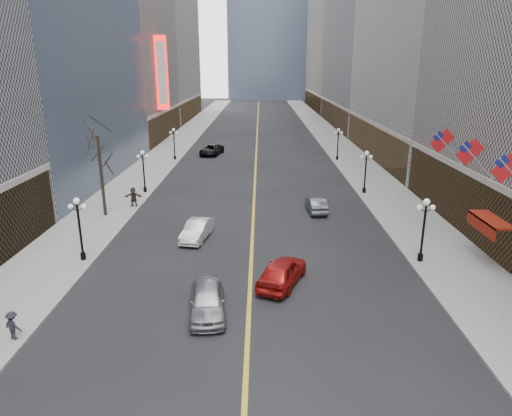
{
  "coord_description": "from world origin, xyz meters",
  "views": [
    {
      "loc": [
        0.6,
        0.61,
        13.15
      ],
      "look_at": [
        0.44,
        18.58,
        7.54
      ],
      "focal_mm": 32.0,
      "sensor_mm": 36.0,
      "label": 1
    }
  ],
  "objects_px": {
    "streetlamp_east_2": "(366,167)",
    "streetlamp_west_2": "(143,167)",
    "streetlamp_west_1": "(79,222)",
    "car_nb_mid": "(197,230)",
    "car_nb_near": "(207,300)",
    "car_nb_far": "(212,150)",
    "car_sb_mid": "(282,272)",
    "streetlamp_east_1": "(424,224)",
    "car_sb_far": "(316,204)",
    "streetlamp_west_3": "(174,140)",
    "streetlamp_east_3": "(338,141)"
  },
  "relations": [
    {
      "from": "streetlamp_east_2",
      "to": "streetlamp_west_2",
      "type": "bearing_deg",
      "value": 180.0
    },
    {
      "from": "streetlamp_west_1",
      "to": "car_nb_mid",
      "type": "xyz_separation_m",
      "value": [
        7.43,
        4.44,
        -2.15
      ]
    },
    {
      "from": "car_nb_near",
      "to": "car_nb_mid",
      "type": "xyz_separation_m",
      "value": [
        -2.08,
        11.42,
        -0.08
      ]
    },
    {
      "from": "car_nb_far",
      "to": "car_sb_mid",
      "type": "height_order",
      "value": "car_sb_mid"
    },
    {
      "from": "streetlamp_east_1",
      "to": "car_nb_far",
      "type": "distance_m",
      "value": 44.45
    },
    {
      "from": "streetlamp_east_1",
      "to": "streetlamp_west_1",
      "type": "bearing_deg",
      "value": 180.0
    },
    {
      "from": "streetlamp_east_1",
      "to": "car_sb_far",
      "type": "bearing_deg",
      "value": 116.83
    },
    {
      "from": "streetlamp_west_1",
      "to": "car_nb_mid",
      "type": "height_order",
      "value": "streetlamp_west_1"
    },
    {
      "from": "streetlamp_west_3",
      "to": "car_nb_near",
      "type": "distance_m",
      "value": 44.07
    },
    {
      "from": "streetlamp_east_1",
      "to": "streetlamp_east_3",
      "type": "height_order",
      "value": "same"
    },
    {
      "from": "streetlamp_west_1",
      "to": "car_sb_far",
      "type": "relative_size",
      "value": 1.04
    },
    {
      "from": "streetlamp_east_1",
      "to": "car_nb_mid",
      "type": "height_order",
      "value": "streetlamp_east_1"
    },
    {
      "from": "car_nb_far",
      "to": "car_sb_far",
      "type": "relative_size",
      "value": 1.31
    },
    {
      "from": "car_nb_mid",
      "to": "car_sb_mid",
      "type": "xyz_separation_m",
      "value": [
        6.37,
        -7.81,
        0.11
      ]
    },
    {
      "from": "car_nb_far",
      "to": "car_sb_far",
      "type": "xyz_separation_m",
      "value": [
        12.8,
        -28.63,
        -0.08
      ]
    },
    {
      "from": "streetlamp_west_3",
      "to": "car_nb_near",
      "type": "bearing_deg",
      "value": -77.52
    },
    {
      "from": "streetlamp_west_1",
      "to": "streetlamp_east_1",
      "type": "bearing_deg",
      "value": 0.0
    },
    {
      "from": "streetlamp_east_3",
      "to": "car_nb_far",
      "type": "height_order",
      "value": "streetlamp_east_3"
    },
    {
      "from": "streetlamp_east_2",
      "to": "streetlamp_west_1",
      "type": "xyz_separation_m",
      "value": [
        -23.6,
        -18.0,
        0.0
      ]
    },
    {
      "from": "streetlamp_west_3",
      "to": "car_nb_mid",
      "type": "bearing_deg",
      "value": -76.75
    },
    {
      "from": "streetlamp_east_2",
      "to": "car_nb_near",
      "type": "height_order",
      "value": "streetlamp_east_2"
    },
    {
      "from": "streetlamp_east_1",
      "to": "car_nb_near",
      "type": "bearing_deg",
      "value": -153.64
    },
    {
      "from": "car_nb_near",
      "to": "streetlamp_west_3",
      "type": "bearing_deg",
      "value": 95.97
    },
    {
      "from": "streetlamp_west_3",
      "to": "car_nb_mid",
      "type": "relative_size",
      "value": 0.99
    },
    {
      "from": "streetlamp_west_3",
      "to": "car_sb_far",
      "type": "relative_size",
      "value": 1.04
    },
    {
      "from": "streetlamp_west_3",
      "to": "streetlamp_east_3",
      "type": "bearing_deg",
      "value": 0.0
    },
    {
      "from": "car_nb_mid",
      "to": "streetlamp_east_1",
      "type": "bearing_deg",
      "value": -5.34
    },
    {
      "from": "streetlamp_east_3",
      "to": "car_nb_mid",
      "type": "xyz_separation_m",
      "value": [
        -16.17,
        -31.56,
        -2.15
      ]
    },
    {
      "from": "streetlamp_east_1",
      "to": "streetlamp_west_2",
      "type": "relative_size",
      "value": 1.0
    },
    {
      "from": "streetlamp_east_1",
      "to": "car_nb_mid",
      "type": "relative_size",
      "value": 0.99
    },
    {
      "from": "streetlamp_west_3",
      "to": "car_nb_near",
      "type": "height_order",
      "value": "streetlamp_west_3"
    },
    {
      "from": "streetlamp_west_1",
      "to": "car_sb_mid",
      "type": "bearing_deg",
      "value": -13.71
    },
    {
      "from": "car_nb_near",
      "to": "streetlamp_east_1",
      "type": "bearing_deg",
      "value": 19.85
    },
    {
      "from": "car_sb_far",
      "to": "streetlamp_east_1",
      "type": "bearing_deg",
      "value": 113.65
    },
    {
      "from": "car_nb_mid",
      "to": "car_nb_far",
      "type": "relative_size",
      "value": 0.8
    },
    {
      "from": "streetlamp_east_1",
      "to": "streetlamp_east_2",
      "type": "xyz_separation_m",
      "value": [
        0.0,
        18.0,
        0.0
      ]
    },
    {
      "from": "streetlamp_west_3",
      "to": "car_sb_mid",
      "type": "height_order",
      "value": "streetlamp_west_3"
    },
    {
      "from": "streetlamp_east_1",
      "to": "car_nb_near",
      "type": "relative_size",
      "value": 0.93
    },
    {
      "from": "streetlamp_east_2",
      "to": "streetlamp_west_3",
      "type": "height_order",
      "value": "same"
    },
    {
      "from": "car_nb_near",
      "to": "car_sb_far",
      "type": "height_order",
      "value": "car_nb_near"
    },
    {
      "from": "streetlamp_west_3",
      "to": "car_nb_far",
      "type": "bearing_deg",
      "value": 41.01
    },
    {
      "from": "streetlamp_east_1",
      "to": "streetlamp_east_3",
      "type": "bearing_deg",
      "value": 90.0
    },
    {
      "from": "car_nb_far",
      "to": "streetlamp_east_1",
      "type": "bearing_deg",
      "value": -52.89
    },
    {
      "from": "streetlamp_east_1",
      "to": "streetlamp_east_3",
      "type": "relative_size",
      "value": 1.0
    },
    {
      "from": "car_sb_mid",
      "to": "car_sb_far",
      "type": "relative_size",
      "value": 1.16
    },
    {
      "from": "streetlamp_east_3",
      "to": "car_nb_near",
      "type": "bearing_deg",
      "value": -108.14
    },
    {
      "from": "streetlamp_west_1",
      "to": "car_sb_mid",
      "type": "relative_size",
      "value": 0.89
    },
    {
      "from": "streetlamp_west_1",
      "to": "streetlamp_east_2",
      "type": "bearing_deg",
      "value": 37.33
    },
    {
      "from": "car_nb_far",
      "to": "car_sb_mid",
      "type": "distance_m",
      "value": 44.54
    },
    {
      "from": "streetlamp_east_3",
      "to": "car_nb_near",
      "type": "relative_size",
      "value": 0.93
    }
  ]
}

